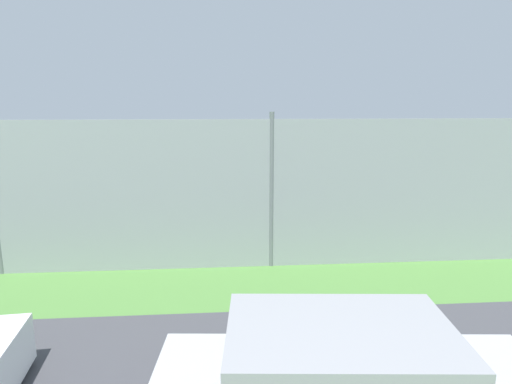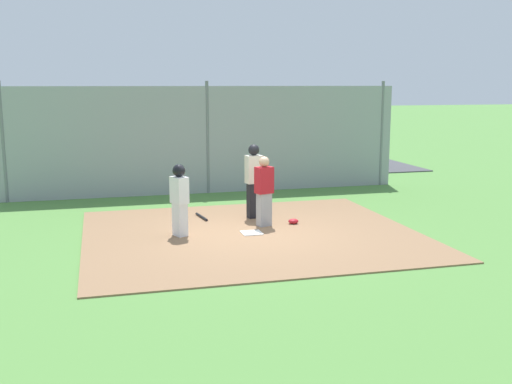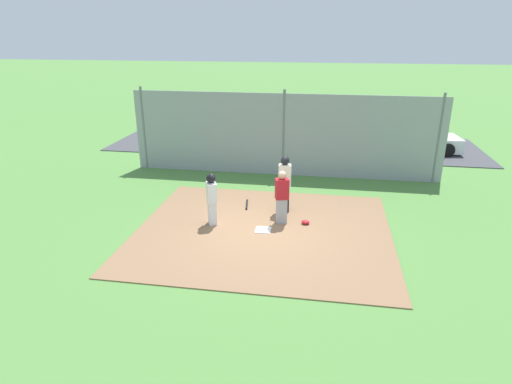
# 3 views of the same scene
# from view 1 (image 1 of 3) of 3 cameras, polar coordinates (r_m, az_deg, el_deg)

# --- Properties ---
(ground_plane) EXTENTS (140.00, 140.00, 0.00)m
(ground_plane) POSITION_cam_1_polar(r_m,az_deg,el_deg) (14.88, -0.35, -2.14)
(ground_plane) COLOR #51843D
(dirt_infield) EXTENTS (7.20, 6.40, 0.03)m
(dirt_infield) POSITION_cam_1_polar(r_m,az_deg,el_deg) (14.88, -0.35, -2.09)
(dirt_infield) COLOR #896647
(dirt_infield) RESTS_ON ground_plane
(home_plate) EXTENTS (0.44, 0.44, 0.02)m
(home_plate) POSITION_cam_1_polar(r_m,az_deg,el_deg) (14.87, -0.35, -2.00)
(home_plate) COLOR white
(home_plate) RESTS_ON dirt_infield
(catcher) EXTENTS (0.44, 0.36, 1.61)m
(catcher) POSITION_cam_1_polar(r_m,az_deg,el_deg) (14.07, -2.02, 0.66)
(catcher) COLOR #9E9EA3
(catcher) RESTS_ON dirt_infield
(umpire) EXTENTS (0.41, 0.31, 1.80)m
(umpire) POSITION_cam_1_polar(r_m,az_deg,el_deg) (13.18, -1.79, 0.43)
(umpire) COLOR black
(umpire) RESTS_ON dirt_infield
(runner) EXTENTS (0.39, 0.45, 1.56)m
(runner) POSITION_cam_1_polar(r_m,az_deg,el_deg) (14.69, 5.72, 1.23)
(runner) COLOR silver
(runner) RESTS_ON dirt_infield
(baseball_bat) EXTENTS (0.18, 0.79, 0.06)m
(baseball_bat) POSITION_cam_1_polar(r_m,az_deg,el_deg) (13.24, 3.71, -3.66)
(baseball_bat) COLOR black
(baseball_bat) RESTS_ON dirt_infield
(catcher_mask) EXTENTS (0.24, 0.20, 0.12)m
(catcher_mask) POSITION_cam_1_polar(r_m,az_deg,el_deg) (14.22, -4.89, -2.47)
(catcher_mask) COLOR #B21923
(catcher_mask) RESTS_ON dirt_infield
(backstop_fence) EXTENTS (12.00, 0.10, 3.35)m
(backstop_fence) POSITION_cam_1_polar(r_m,az_deg,el_deg) (9.39, 2.00, -0.33)
(backstop_fence) COLOR #93999E
(backstop_fence) RESTS_ON ground_plane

